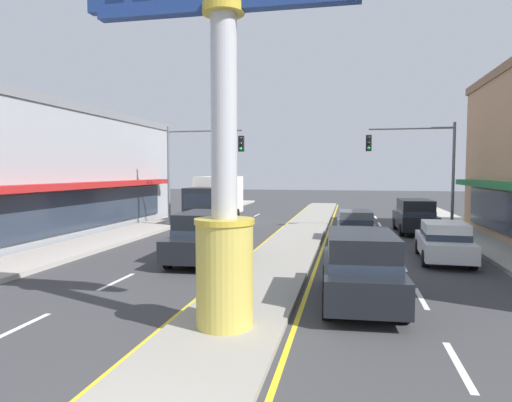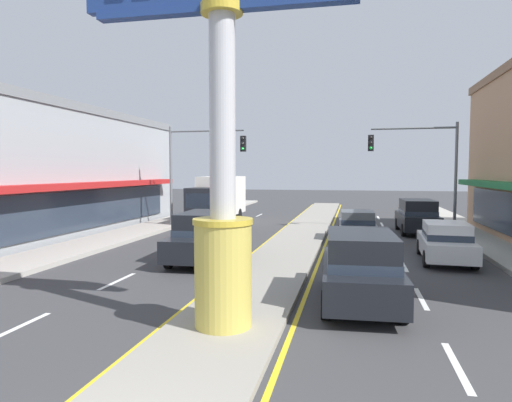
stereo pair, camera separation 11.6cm
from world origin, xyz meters
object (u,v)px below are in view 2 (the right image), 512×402
at_px(suv_near_left_lane, 204,236).
at_px(traffic_light_left_side, 198,159).
at_px(sedan_mid_left_lane, 446,241).
at_px(sedan_kerb_right, 357,226).
at_px(suv_far_right_lane, 417,216).
at_px(box_truck_near_right_lane, 218,198).
at_px(storefront_left, 14,171).
at_px(district_sign, 222,139).
at_px(suv_far_left_oncoming, 360,267).
at_px(traffic_light_right_side, 423,158).

bearing_deg(suv_near_left_lane, traffic_light_left_side, 110.80).
bearing_deg(sedan_mid_left_lane, sedan_kerb_right, 126.46).
bearing_deg(suv_far_right_lane, box_truck_near_right_lane, 167.91).
xyz_separation_m(suv_far_right_lane, sedan_mid_left_lane, (-0.00, -8.11, -0.20)).
bearing_deg(storefront_left, box_truck_near_right_lane, 47.00).
bearing_deg(suv_far_right_lane, district_sign, -109.81).
height_order(box_truck_near_right_lane, suv_far_left_oncoming, box_truck_near_right_lane).
bearing_deg(district_sign, storefront_left, 142.82).
bearing_deg(sedan_mid_left_lane, suv_far_left_oncoming, -117.14).
relative_size(traffic_light_right_side, box_truck_near_right_lane, 0.90).
xyz_separation_m(traffic_light_left_side, traffic_light_right_side, (13.00, 0.90, 0.00)).
distance_m(suv_far_left_oncoming, sedan_kerb_right, 10.88).
distance_m(district_sign, traffic_light_left_side, 17.94).
bearing_deg(box_truck_near_right_lane, sedan_kerb_right, -34.64).
distance_m(storefront_left, suv_far_right_lane, 21.80).
distance_m(district_sign, sedan_kerb_right, 14.32).
xyz_separation_m(district_sign, suv_near_left_lane, (-2.92, 7.29, -3.17)).
bearing_deg(traffic_light_right_side, sedan_mid_left_lane, -91.95).
bearing_deg(box_truck_near_right_lane, suv_far_left_oncoming, -62.03).
height_order(traffic_light_left_side, suv_far_right_lane, traffic_light_left_side).
xyz_separation_m(storefront_left, traffic_light_left_side, (8.02, 5.71, 0.77)).
relative_size(suv_far_right_lane, suv_far_left_oncoming, 0.99).
relative_size(traffic_light_right_side, suv_near_left_lane, 1.33).
xyz_separation_m(traffic_light_right_side, suv_far_right_lane, (-0.28, -0.36, -3.26)).
height_order(box_truck_near_right_lane, sedan_mid_left_lane, box_truck_near_right_lane).
bearing_deg(sedan_mid_left_lane, box_truck_near_right_lane, 139.09).
xyz_separation_m(district_sign, traffic_light_right_side, (6.50, 17.62, 0.09)).
distance_m(suv_far_right_lane, suv_far_left_oncoming, 14.90).
bearing_deg(suv_far_left_oncoming, traffic_light_right_side, 76.47).
bearing_deg(traffic_light_left_side, traffic_light_right_side, 3.95).
relative_size(box_truck_near_right_lane, suv_far_left_oncoming, 1.47).
bearing_deg(suv_far_right_lane, suv_near_left_lane, -132.51).
relative_size(traffic_light_left_side, traffic_light_right_side, 1.00).
xyz_separation_m(suv_near_left_lane, sedan_kerb_right, (5.84, 6.32, -0.20)).
bearing_deg(suv_far_right_lane, traffic_light_right_side, 51.76).
distance_m(traffic_light_left_side, box_truck_near_right_lane, 4.10).
bearing_deg(sedan_kerb_right, suv_near_left_lane, -132.72).
xyz_separation_m(storefront_left, traffic_light_right_side, (21.02, 6.61, 0.77)).
distance_m(traffic_light_left_side, sedan_mid_left_lane, 15.19).
relative_size(sedan_mid_left_lane, suv_far_left_oncoming, 0.93).
bearing_deg(suv_far_left_oncoming, storefront_left, 154.60).
distance_m(storefront_left, suv_far_left_oncoming, 19.46).
height_order(traffic_light_right_side, sedan_mid_left_lane, traffic_light_right_side).
relative_size(storefront_left, suv_near_left_lane, 5.16).
relative_size(suv_near_left_lane, sedan_kerb_right, 1.07).
distance_m(suv_far_right_lane, sedan_mid_left_lane, 8.11).
xyz_separation_m(traffic_light_left_side, sedan_mid_left_lane, (12.71, -7.57, -3.46)).
bearing_deg(suv_far_left_oncoming, sedan_kerb_right, 90.01).
height_order(district_sign, box_truck_near_right_lane, district_sign).
bearing_deg(district_sign, suv_far_right_lane, 70.19).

